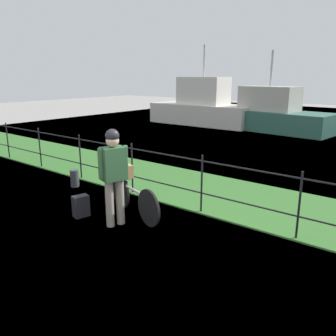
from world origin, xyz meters
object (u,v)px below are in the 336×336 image
Objects in this scene: terrier_dog at (123,161)px; moored_boat_mid at (268,114)px; backpack_on_paving at (81,206)px; wooden_crate at (123,171)px; cyclist_person at (114,169)px; bicycle_main at (133,198)px; moored_boat_far at (203,107)px; mooring_bollard at (75,178)px.

moored_boat_mid is (-2.01, 11.47, -0.24)m from terrier_dog.
moored_boat_mid reaches higher than backpack_on_paving.
terrier_dog is (0.02, -0.01, 0.20)m from wooden_crate.
backpack_on_paving is at bearing -169.86° from cyclist_person.
moored_boat_mid is at bearing -160.22° from backpack_on_paving.
moored_boat_far is at bearing 117.44° from bicycle_main.
bicycle_main is at bearing -16.72° from wooden_crate.
wooden_crate reaches higher than bicycle_main.
bicycle_main is 2.35m from mooring_bollard.
terrier_dog is 12.64m from moored_boat_far.
mooring_bollard is (-2.31, 0.41, -0.15)m from bicycle_main.
wooden_crate is 12.62m from moored_boat_far.
wooden_crate is 0.20m from terrier_dog.
terrier_dog is 0.81× the size of mooring_bollard.
moored_boat_far reaches higher than terrier_dog.
moored_boat_far is at bearing 116.61° from cyclist_person.
cyclist_person is (0.03, -0.48, 0.65)m from bicycle_main.
moored_boat_far is (-3.63, 11.02, 0.69)m from mooring_bollard.
bicycle_main is 4.49× the size of wooden_crate.
backpack_on_paving is (-0.77, -0.14, -0.80)m from cyclist_person.
backpack_on_paving and mooring_bollard have the same top height.
moored_boat_far is at bearing 116.19° from wooden_crate.
moored_boat_far is (-5.57, 11.32, 0.11)m from wooden_crate.
wooden_crate is (-0.37, 0.11, 0.43)m from bicycle_main.
terrier_dog is at bearing -80.05° from moored_boat_mid.
terrier_dog is 11.65m from moored_boat_mid.
moored_boat_far is at bearing 108.23° from mooring_bollard.
wooden_crate is 0.92× the size of mooring_bollard.
bicycle_main is 0.98m from backpack_on_paving.
wooden_crate is 0.06× the size of moored_boat_mid.
bicycle_main is 0.29× the size of moored_boat_far.
bicycle_main reaches higher than backpack_on_paving.
backpack_on_paving is at bearing -82.46° from moored_boat_mid.
moored_boat_mid is at bearing 101.50° from bicycle_main.
moored_boat_far reaches higher than bicycle_main.
mooring_bollard is (-2.34, 0.89, -0.80)m from cyclist_person.
mooring_bollard is at bearing 171.01° from terrier_dog.
bicycle_main is at bearing 93.86° from cyclist_person.
terrier_dog is (-0.34, 0.10, 0.63)m from bicycle_main.
cyclist_person reaches higher than bicycle_main.
cyclist_person is 4.21× the size of backpack_on_paving.
cyclist_person is 4.21× the size of mooring_bollard.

